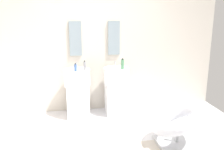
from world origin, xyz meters
TOP-DOWN VIEW (x-y plane):
  - rear_partition at (0.00, 1.65)m, footprint 4.80×0.10m
  - pedestal_sink_left at (-0.36, 1.30)m, footprint 0.47×0.47m
  - pedestal_sink_right at (0.36, 1.30)m, footprint 0.47×0.47m
  - vanity_mirror_left at (-0.36, 1.58)m, footprint 0.22×0.03m
  - vanity_mirror_right at (0.36, 1.58)m, footprint 0.22×0.03m
  - lounge_chair at (1.00, -0.01)m, footprint 1.06×1.06m
  - magazine_red at (0.91, -0.10)m, footprint 0.31×0.31m
  - soap_bottle_blue at (-0.39, 1.14)m, footprint 0.05×0.05m
  - soap_bottle_green at (0.44, 1.16)m, footprint 0.06×0.06m
  - soap_bottle_grey at (-0.22, 1.23)m, footprint 0.04×0.04m

SIDE VIEW (x-z plane):
  - magazine_red at x=0.91m, z-range 0.01..0.04m
  - lounge_chair at x=1.00m, z-range 0.03..0.67m
  - pedestal_sink_left at x=-0.36m, z-range -0.02..0.98m
  - pedestal_sink_right at x=0.36m, z-range -0.02..0.98m
  - soap_bottle_blue at x=-0.39m, z-range 0.89..1.03m
  - soap_bottle_grey at x=-0.22m, z-range 0.89..1.05m
  - soap_bottle_green at x=0.44m, z-range 0.89..1.08m
  - rear_partition at x=0.00m, z-range 0.00..2.60m
  - vanity_mirror_left at x=-0.36m, z-range 1.09..1.72m
  - vanity_mirror_right at x=0.36m, z-range 1.09..1.72m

